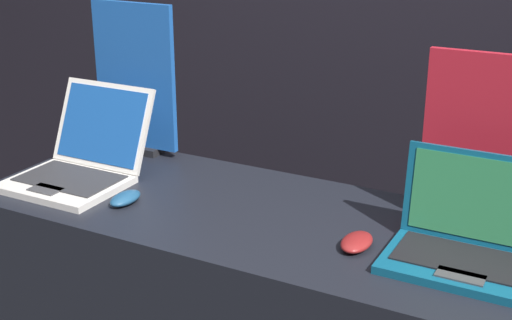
{
  "coord_description": "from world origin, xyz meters",
  "views": [
    {
      "loc": [
        0.82,
        -1.25,
        1.75
      ],
      "look_at": [
        -0.01,
        0.31,
        1.1
      ],
      "focal_mm": 50.0,
      "sensor_mm": 36.0,
      "label": 1
    }
  ],
  "objects_px": {
    "mouse_front": "(125,198)",
    "laptop_back": "(474,240)",
    "mouse_back": "(357,242)",
    "promo_stand_back": "(499,149)",
    "laptop_front": "(80,160)",
    "promo_stand_front": "(135,82)"
  },
  "relations": [
    {
      "from": "laptop_front",
      "to": "promo_stand_front",
      "type": "bearing_deg",
      "value": 90.0
    },
    {
      "from": "mouse_front",
      "to": "promo_stand_back",
      "type": "xyz_separation_m",
      "value": [
        0.93,
        0.31,
        0.2
      ]
    },
    {
      "from": "laptop_front",
      "to": "mouse_front",
      "type": "relative_size",
      "value": 3.37
    },
    {
      "from": "promo_stand_back",
      "to": "mouse_back",
      "type": "bearing_deg",
      "value": -134.98
    },
    {
      "from": "promo_stand_front",
      "to": "mouse_back",
      "type": "xyz_separation_m",
      "value": [
        0.89,
        -0.32,
        -0.22
      ]
    },
    {
      "from": "mouse_front",
      "to": "laptop_front",
      "type": "bearing_deg",
      "value": 159.77
    },
    {
      "from": "mouse_front",
      "to": "promo_stand_front",
      "type": "xyz_separation_m",
      "value": [
        -0.23,
        0.37,
        0.22
      ]
    },
    {
      "from": "laptop_back",
      "to": "promo_stand_back",
      "type": "height_order",
      "value": "promo_stand_back"
    },
    {
      "from": "mouse_back",
      "to": "mouse_front",
      "type": "bearing_deg",
      "value": -175.85
    },
    {
      "from": "laptop_back",
      "to": "promo_stand_back",
      "type": "xyz_separation_m",
      "value": [
        0.0,
        0.21,
        0.16
      ]
    },
    {
      "from": "laptop_back",
      "to": "mouse_back",
      "type": "height_order",
      "value": "laptop_back"
    },
    {
      "from": "mouse_front",
      "to": "mouse_back",
      "type": "relative_size",
      "value": 0.94
    },
    {
      "from": "mouse_front",
      "to": "promo_stand_back",
      "type": "distance_m",
      "value": 1.0
    },
    {
      "from": "mouse_back",
      "to": "promo_stand_back",
      "type": "xyz_separation_m",
      "value": [
        0.26,
        0.26,
        0.2
      ]
    },
    {
      "from": "promo_stand_front",
      "to": "promo_stand_back",
      "type": "distance_m",
      "value": 1.16
    },
    {
      "from": "mouse_back",
      "to": "promo_stand_back",
      "type": "relative_size",
      "value": 0.26
    },
    {
      "from": "mouse_front",
      "to": "laptop_back",
      "type": "height_order",
      "value": "laptop_back"
    },
    {
      "from": "mouse_back",
      "to": "laptop_front",
      "type": "bearing_deg",
      "value": 177.66
    },
    {
      "from": "laptop_front",
      "to": "laptop_back",
      "type": "height_order",
      "value": "laptop_front"
    },
    {
      "from": "laptop_back",
      "to": "mouse_front",
      "type": "bearing_deg",
      "value": -173.71
    },
    {
      "from": "mouse_front",
      "to": "laptop_back",
      "type": "relative_size",
      "value": 0.3
    },
    {
      "from": "laptop_back",
      "to": "promo_stand_front",
      "type": "bearing_deg",
      "value": 166.92
    }
  ]
}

